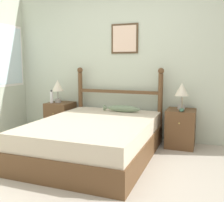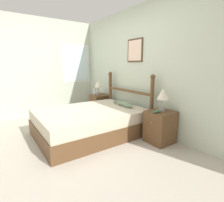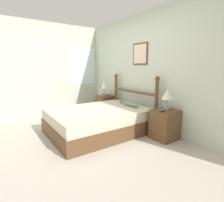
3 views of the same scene
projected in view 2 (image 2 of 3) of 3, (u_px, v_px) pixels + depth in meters
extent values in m
plane|color=#B7AD9E|center=(63.00, 144.00, 3.05)|extent=(16.00, 16.00, 0.00)
cube|color=beige|center=(138.00, 69.00, 3.76)|extent=(6.40, 0.06, 2.55)
cube|color=#4C3823|center=(135.00, 50.00, 3.71)|extent=(0.46, 0.02, 0.48)
cube|color=beige|center=(135.00, 50.00, 3.70)|extent=(0.40, 0.01, 0.42)
cube|color=beige|center=(31.00, 68.00, 4.50)|extent=(0.06, 6.40, 2.55)
cube|color=white|center=(76.00, 64.00, 5.14)|extent=(0.01, 0.82, 1.08)
cube|color=silver|center=(76.00, 64.00, 5.13)|extent=(0.01, 0.74, 1.00)
cube|color=brown|center=(91.00, 127.00, 3.47)|extent=(1.48, 1.99, 0.29)
cube|color=beige|center=(90.00, 115.00, 3.42)|extent=(1.44, 1.95, 0.21)
cylinder|color=brown|center=(110.00, 97.00, 4.49)|extent=(0.08, 0.08, 1.09)
sphere|color=brown|center=(110.00, 74.00, 4.37)|extent=(0.10, 0.10, 0.10)
cylinder|color=brown|center=(151.00, 108.00, 3.36)|extent=(0.08, 0.08, 1.09)
sphere|color=brown|center=(153.00, 77.00, 3.25)|extent=(0.10, 0.10, 0.10)
cube|color=brown|center=(128.00, 91.00, 3.88)|extent=(1.40, 0.05, 0.05)
cube|color=brown|center=(99.00, 105.00, 4.74)|extent=(0.42, 0.44, 0.57)
sphere|color=tan|center=(92.00, 102.00, 4.59)|extent=(0.02, 0.02, 0.02)
cube|color=brown|center=(160.00, 127.00, 3.08)|extent=(0.42, 0.44, 0.57)
sphere|color=tan|center=(151.00, 122.00, 2.92)|extent=(0.02, 0.02, 0.02)
cylinder|color=gray|center=(98.00, 93.00, 4.70)|extent=(0.11, 0.11, 0.07)
cylinder|color=gray|center=(98.00, 90.00, 4.68)|extent=(0.02, 0.02, 0.14)
cone|color=beige|center=(98.00, 83.00, 4.64)|extent=(0.20, 0.20, 0.19)
cylinder|color=gray|center=(162.00, 109.00, 3.03)|extent=(0.11, 0.11, 0.07)
cylinder|color=gray|center=(162.00, 103.00, 3.01)|extent=(0.02, 0.02, 0.14)
cone|color=beige|center=(163.00, 94.00, 2.98)|extent=(0.20, 0.20, 0.19)
cylinder|color=white|center=(94.00, 91.00, 4.71)|extent=(0.06, 0.06, 0.20)
sphere|color=#333338|center=(94.00, 87.00, 4.69)|extent=(0.04, 0.04, 0.04)
ellipsoid|color=#386651|center=(157.00, 112.00, 2.92)|extent=(0.07, 0.20, 0.04)
cylinder|color=#997F56|center=(157.00, 106.00, 2.90)|extent=(0.01, 0.01, 0.16)
ellipsoid|color=gray|center=(124.00, 104.00, 3.65)|extent=(0.53, 0.10, 0.11)
cone|color=gray|center=(116.00, 102.00, 3.89)|extent=(0.07, 0.09, 0.09)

